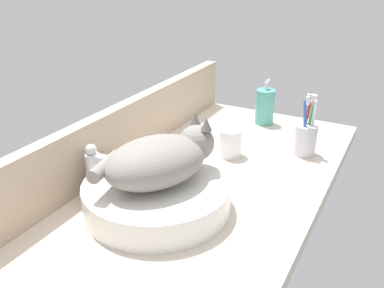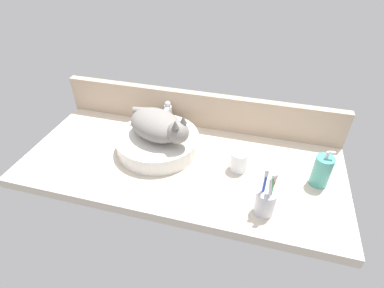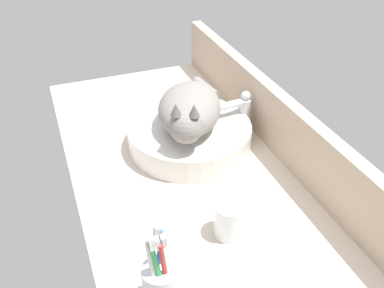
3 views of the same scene
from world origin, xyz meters
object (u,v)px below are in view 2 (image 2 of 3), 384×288
at_px(sink_basin, 158,142).
at_px(soap_dispenser, 322,171).
at_px(cat, 159,125).
at_px(toothbrush_cup, 266,201).
at_px(water_glass, 239,162).
at_px(faucet, 168,114).

height_order(sink_basin, soap_dispenser, soap_dispenser).
bearing_deg(soap_dispenser, cat, 176.90).
relative_size(soap_dispenser, toothbrush_cup, 0.84).
relative_size(toothbrush_cup, water_glass, 2.23).
bearing_deg(faucet, water_glass, -29.34).
bearing_deg(soap_dispenser, faucet, 162.78).
bearing_deg(faucet, soap_dispenser, -17.22).
relative_size(faucet, toothbrush_cup, 0.73).
height_order(soap_dispenser, toothbrush_cup, toothbrush_cup).
height_order(sink_basin, water_glass, water_glass).
height_order(cat, soap_dispenser, cat).
height_order(sink_basin, faucet, faucet).
distance_m(sink_basin, toothbrush_cup, 0.52).
xyz_separation_m(sink_basin, cat, (0.01, -0.01, 0.09)).
bearing_deg(water_glass, soap_dispenser, -0.36).
bearing_deg(cat, soap_dispenser, -3.10).
relative_size(sink_basin, toothbrush_cup, 1.87).
bearing_deg(toothbrush_cup, soap_dispenser, 45.88).
bearing_deg(cat, water_glass, -5.52).
bearing_deg(water_glass, cat, 174.48).
bearing_deg(cat, faucet, 98.28).
bearing_deg(soap_dispenser, toothbrush_cup, -134.12).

